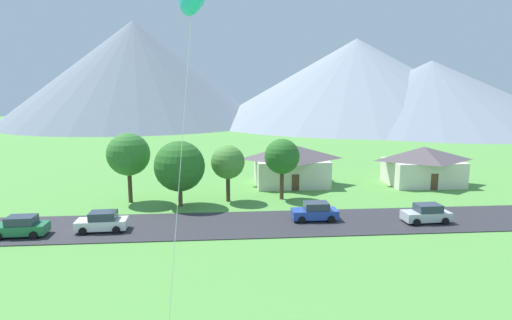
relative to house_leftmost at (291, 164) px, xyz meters
name	(u,v)px	position (x,y,z in m)	size (l,w,h in m)	color
road_strip	(234,224)	(-7.84, -15.83, -2.65)	(160.00, 7.68, 0.08)	#2D2D33
mountain_east_ridge	(135,73)	(-39.21, 105.15, 15.49)	(92.84, 92.84, 36.36)	slate
mountain_west_ridge	(430,94)	(59.52, 81.23, 8.04)	(90.44, 90.44, 21.45)	gray
mountain_far_west_ridge	(355,81)	(40.19, 99.15, 12.44)	(107.46, 107.46, 30.25)	gray
house_leftmost	(291,164)	(0.00, 0.00, 0.00)	(9.60, 7.37, 5.19)	beige
house_left_center	(423,165)	(16.84, -1.36, -0.16)	(9.45, 6.68, 4.89)	beige
tree_near_left	(180,166)	(-13.15, -9.13, 1.55)	(5.23, 5.23, 6.86)	brown
tree_left_of_center	(282,157)	(-2.22, -7.15, 2.09)	(3.87, 3.87, 6.75)	#4C3823
tree_center	(128,154)	(-18.67, -7.14, 2.54)	(4.56, 4.56, 7.53)	#4C3823
tree_right_of_center	(228,162)	(-8.16, -7.60, 1.62)	(3.64, 3.64, 6.17)	#4C3823
parked_car_white_west_end	(102,222)	(-19.08, -16.69, -1.82)	(4.27, 2.22, 1.68)	white
parked_car_green_mid_west	(21,227)	(-25.41, -17.45, -1.82)	(4.25, 2.17, 1.68)	#237042
parked_car_silver_mid_east	(426,214)	(9.68, -16.74, -1.82)	(4.26, 2.20, 1.68)	#B7BCC1
parked_car_blue_east_end	(315,212)	(-0.29, -15.25, -1.82)	(4.21, 2.09, 1.68)	#2847A8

